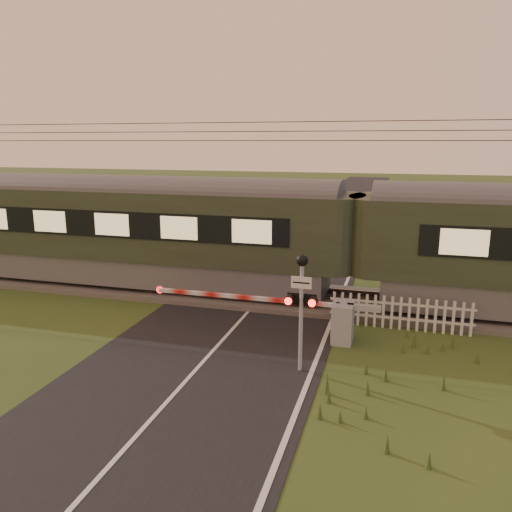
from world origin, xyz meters
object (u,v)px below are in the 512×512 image
(train, at_px, (355,241))
(picket_fence, at_px, (400,313))
(boom_gate, at_px, (332,319))
(crossing_signal, at_px, (302,292))

(train, xyz_separation_m, picket_fence, (1.55, -1.89, -1.74))
(boom_gate, distance_m, picket_fence, 2.31)
(crossing_signal, bearing_deg, train, 81.77)
(picket_fence, bearing_deg, train, 129.38)
(train, distance_m, crossing_signal, 5.47)
(train, relative_size, boom_gate, 6.27)
(train, distance_m, picket_fence, 3.00)
(boom_gate, relative_size, crossing_signal, 2.30)
(crossing_signal, height_order, picket_fence, crossing_signal)
(crossing_signal, distance_m, picket_fence, 4.48)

